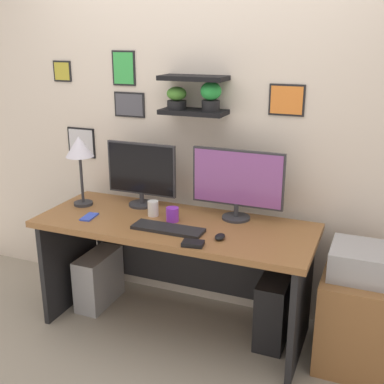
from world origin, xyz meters
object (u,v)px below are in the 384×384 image
Objects in this scene: computer_mouse at (220,237)px; pen_cup at (153,208)px; monitor_left at (141,173)px; computer_tower_right at (275,308)px; drawer_cabinet at (358,319)px; printer at (365,262)px; coffee_mug at (172,214)px; cell_phone at (89,217)px; computer_tower_left at (99,279)px; desk_lamp at (80,151)px; keyboard at (168,229)px; scissors_tray at (193,244)px; monitor_right at (237,182)px; desk at (178,249)px.

computer_mouse is 0.56m from pen_cup.
monitor_left reaches higher than computer_tower_right.
drawer_cabinet is 0.37m from printer.
coffee_mug reaches higher than printer.
cell_phone is 0.60m from computer_tower_left.
desk_lamp is 5.37× the size of coffee_mug.
computer_mouse is at bearing -1.36° from keyboard.
scissors_tray is 0.21× the size of drawer_cabinet.
keyboard is 1.16× the size of printer.
cell_phone is at bearing -152.86° from pen_cup.
scissors_tray is 0.32× the size of printer.
scissors_tray reaches higher than printer.
keyboard is at bearing -14.93° from desk_lamp.
cell_phone is (-0.89, 0.01, -0.01)m from computer_mouse.
cell_phone is 0.41m from pen_cup.
printer is (1.48, -0.14, -0.33)m from monitor_left.
monitor_left is 0.29m from pen_cup.
pen_cup is 0.26× the size of printer.
computer_tower_right is at bearing 8.46° from coffee_mug.
computer_tower_left is at bearing 1.85° from desk_lamp.
drawer_cabinet is (0.80, -0.14, -0.71)m from monitor_right.
desk is at bearing -1.08° from computer_tower_left.
keyboard is at bearing -169.42° from printer.
desk is 0.47m from scissors_tray.
monitor_left is 3.57× the size of cell_phone.
keyboard reaches higher than computer_tower_left.
desk_lamp is at bearing 165.07° from keyboard.
computer_mouse is 1.15m from desk_lamp.
desk reaches higher than printer.
desk is 1.15m from printer.
desk is at bearing 150.88° from computer_mouse.
computer_tower_left is at bearing 175.21° from coffee_mug.
cell_phone is 1.40× the size of pen_cup.
coffee_mug reaches higher than computer_tower_right.
desk is 12.55× the size of cell_phone.
scissors_tray is at bearing -158.25° from printer.
computer_mouse reaches higher than scissors_tray.
printer is (0.90, 0.36, -0.11)m from scissors_tray.
cell_phone is at bearing -65.05° from computer_tower_left.
desk_lamp reaches higher than printer.
drawer_cabinet is 0.51m from computer_tower_right.
keyboard is 0.16m from coffee_mug.
computer_mouse reaches higher than drawer_cabinet.
scissors_tray is at bearing -135.36° from computer_tower_right.
keyboard is 1.00× the size of computer_tower_right.
monitor_left is 0.55m from keyboard.
desk is 0.73m from computer_tower_left.
drawer_cabinet is at bearing 0.42° from desk_lamp.
coffee_mug is 0.21× the size of computer_tower_right.
pen_cup is 0.23× the size of computer_tower_right.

